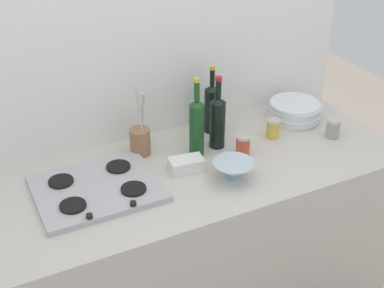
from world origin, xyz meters
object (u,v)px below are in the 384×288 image
at_px(wine_bottle_mid_right, 212,107).
at_px(condiment_jar_rear, 333,128).
at_px(condiment_jar_spare, 273,128).
at_px(utensil_crock, 140,140).
at_px(condiment_jar_front, 243,146).
at_px(stovetop_hob, 97,188).
at_px(plate_stack, 295,111).
at_px(mixing_bowl, 233,170).
at_px(wine_bottle_mid_left, 217,120).
at_px(wine_bottle_leftmost, 197,126).
at_px(butter_dish, 186,164).

relative_size(wine_bottle_mid_right, condiment_jar_rear, 3.61).
bearing_deg(condiment_jar_spare, utensil_crock, 167.33).
bearing_deg(condiment_jar_front, stovetop_hob, 177.90).
height_order(plate_stack, mixing_bowl, plate_stack).
distance_m(plate_stack, wine_bottle_mid_left, 0.47).
bearing_deg(wine_bottle_mid_left, stovetop_hob, -170.56).
relative_size(plate_stack, wine_bottle_leftmost, 0.70).
bearing_deg(stovetop_hob, condiment_jar_spare, 3.69).
bearing_deg(condiment_jar_front, plate_stack, 23.80).
xyz_separation_m(wine_bottle_mid_right, condiment_jar_front, (0.02, -0.25, -0.08)).
bearing_deg(butter_dish, wine_bottle_mid_right, 44.58).
distance_m(wine_bottle_mid_left, condiment_jar_front, 0.16).
distance_m(condiment_jar_front, condiment_jar_rear, 0.45).
relative_size(wine_bottle_leftmost, butter_dish, 2.57).
xyz_separation_m(stovetop_hob, mixing_bowl, (0.51, -0.17, 0.03)).
bearing_deg(utensil_crock, wine_bottle_mid_left, -15.64).
height_order(mixing_bowl, condiment_jar_front, condiment_jar_front).
height_order(plate_stack, condiment_jar_rear, same).
xyz_separation_m(plate_stack, butter_dish, (-0.66, -0.17, -0.02)).
distance_m(wine_bottle_mid_left, utensil_crock, 0.34).
distance_m(stovetop_hob, condiment_jar_spare, 0.85).
bearing_deg(plate_stack, wine_bottle_mid_right, 169.17).
bearing_deg(utensil_crock, mixing_bowl, -53.98).
relative_size(wine_bottle_mid_right, utensil_crock, 1.05).
distance_m(wine_bottle_leftmost, wine_bottle_mid_right, 0.21).
height_order(wine_bottle_leftmost, butter_dish, wine_bottle_leftmost).
bearing_deg(mixing_bowl, condiment_jar_spare, 33.28).
height_order(stovetop_hob, condiment_jar_rear, condiment_jar_rear).
height_order(utensil_crock, condiment_jar_rear, utensil_crock).
bearing_deg(utensil_crock, stovetop_hob, -143.67).
distance_m(plate_stack, utensil_crock, 0.78).
height_order(stovetop_hob, plate_stack, plate_stack).
relative_size(butter_dish, utensil_crock, 0.44).
distance_m(wine_bottle_mid_right, condiment_jar_spare, 0.30).
xyz_separation_m(plate_stack, wine_bottle_mid_right, (-0.41, 0.08, 0.08)).
bearing_deg(wine_bottle_mid_right, condiment_jar_spare, -37.68).
xyz_separation_m(stovetop_hob, condiment_jar_front, (0.64, -0.02, 0.04)).
xyz_separation_m(plate_stack, mixing_bowl, (-0.52, -0.32, 0.00)).
bearing_deg(condiment_jar_spare, mixing_bowl, -146.72).
height_order(butter_dish, condiment_jar_spare, condiment_jar_spare).
xyz_separation_m(butter_dish, utensil_crock, (-0.12, 0.21, 0.04)).
bearing_deg(utensil_crock, plate_stack, -2.82).
bearing_deg(mixing_bowl, plate_stack, 31.07).
bearing_deg(condiment_jar_front, wine_bottle_mid_right, 94.49).
bearing_deg(condiment_jar_rear, condiment_jar_front, 174.55).
bearing_deg(stovetop_hob, butter_dish, -2.67).
xyz_separation_m(stovetop_hob, utensil_crock, (0.26, 0.19, 0.05)).
relative_size(plate_stack, condiment_jar_front, 2.54).
bearing_deg(condiment_jar_spare, plate_stack, 26.84).
xyz_separation_m(plate_stack, wine_bottle_leftmost, (-0.57, -0.07, 0.09)).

